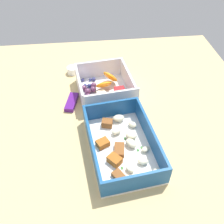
% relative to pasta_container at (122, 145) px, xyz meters
% --- Properties ---
extents(table_surface, '(0.80, 0.80, 0.02)m').
position_rel_pasta_container_xyz_m(table_surface, '(0.12, 0.01, -0.03)').
color(table_surface, tan).
rests_on(table_surface, ground).
extents(pasta_container, '(0.23, 0.17, 0.05)m').
position_rel_pasta_container_xyz_m(pasta_container, '(0.00, 0.00, 0.00)').
color(pasta_container, white).
rests_on(pasta_container, table_surface).
extents(fruit_bowl, '(0.17, 0.16, 0.06)m').
position_rel_pasta_container_xyz_m(fruit_bowl, '(0.21, 0.02, 0.00)').
color(fruit_bowl, white).
rests_on(fruit_bowl, table_surface).
extents(candy_bar, '(0.07, 0.04, 0.01)m').
position_rel_pasta_container_xyz_m(candy_bar, '(0.17, 0.11, -0.01)').
color(candy_bar, '#51197A').
rests_on(candy_bar, table_surface).
extents(paper_cup_liner, '(0.03, 0.03, 0.02)m').
position_rel_pasta_container_xyz_m(paper_cup_liner, '(0.32, 0.11, -0.01)').
color(paper_cup_liner, white).
rests_on(paper_cup_liner, table_surface).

